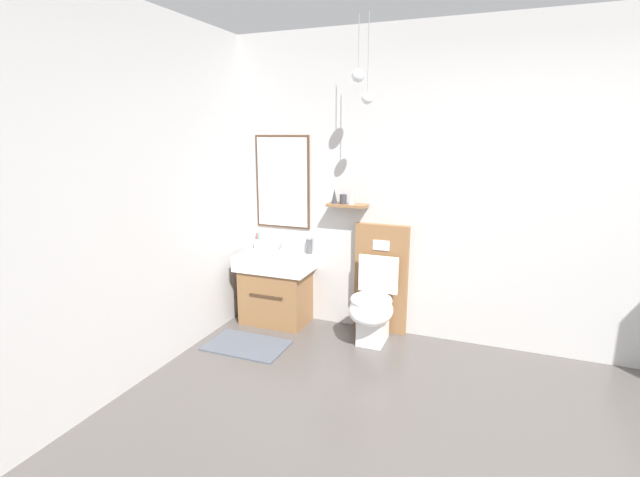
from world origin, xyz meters
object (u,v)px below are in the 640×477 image
Objects in this scene: toilet at (376,298)px; soap_dispenser at (309,246)px; folded_hand_towel at (265,256)px; vanity_sink_left at (276,287)px; toothbrush_cup at (258,244)px.

soap_dispenser is (-0.70, 0.17, 0.36)m from toilet.
vanity_sink_left is at bearing 72.33° from folded_hand_towel.
soap_dispenser is at bearing 29.34° from vanity_sink_left.
toilet is (0.98, -0.01, 0.03)m from vanity_sink_left.
toothbrush_cup is (-0.27, 0.15, 0.37)m from vanity_sink_left.
toilet is 5.57× the size of soap_dispenser.
vanity_sink_left is at bearing -150.66° from soap_dispenser.
toothbrush_cup is (-1.25, 0.16, 0.34)m from toilet.
folded_hand_towel is at bearing -173.77° from toilet.
soap_dispenser is 0.82× the size of folded_hand_towel.
vanity_sink_left is 0.70× the size of toilet.
soap_dispenser reaches higher than folded_hand_towel.
toothbrush_cup reaches higher than soap_dispenser.
vanity_sink_left is 0.36m from folded_hand_towel.
vanity_sink_left is 0.50m from soap_dispenser.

